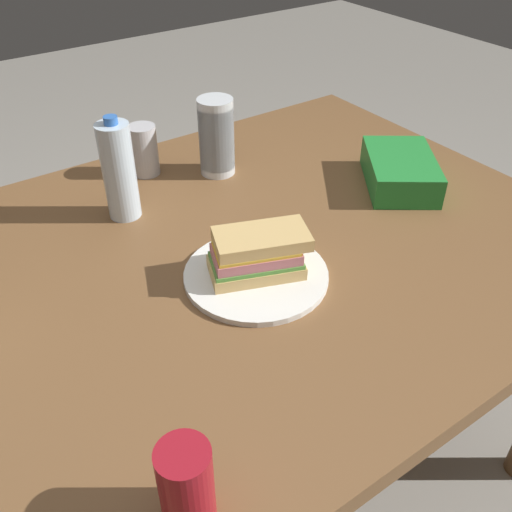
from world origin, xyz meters
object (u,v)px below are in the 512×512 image
object	(u,v)px
sandwich	(258,254)
soda_can_red	(186,484)
paper_plate	(256,275)
chip_bag	(401,171)
plastic_cup_stack	(216,137)
water_bottle_tall	(119,171)
soda_can_silver	(144,150)
dining_table	(209,295)

from	to	relation	value
sandwich	soda_can_red	xyz separation A→B (m)	(-0.33, -0.33, 0.01)
paper_plate	chip_bag	distance (m)	0.49
chip_bag	plastic_cup_stack	world-z (taller)	plastic_cup_stack
sandwich	chip_bag	xyz separation A→B (m)	(0.47, 0.09, -0.02)
paper_plate	soda_can_red	xyz separation A→B (m)	(-0.33, -0.33, 0.06)
paper_plate	water_bottle_tall	size ratio (longest dim) A/B	1.20
paper_plate	soda_can_red	distance (m)	0.47
water_bottle_tall	soda_can_red	bearing A→B (deg)	-108.09
sandwich	water_bottle_tall	distance (m)	0.36
water_bottle_tall	sandwich	bearing A→B (deg)	-71.64
soda_can_silver	sandwich	bearing A→B (deg)	-90.94
sandwich	dining_table	bearing A→B (deg)	119.14
sandwich	chip_bag	world-z (taller)	sandwich
paper_plate	plastic_cup_stack	bearing A→B (deg)	67.93
sandwich	soda_can_red	world-z (taller)	soda_can_red
sandwich	soda_can_silver	xyz separation A→B (m)	(0.01, 0.48, 0.01)
soda_can_red	soda_can_silver	distance (m)	0.88
dining_table	plastic_cup_stack	size ratio (longest dim) A/B	8.37
sandwich	soda_can_silver	distance (m)	0.48
plastic_cup_stack	chip_bag	bearing A→B (deg)	-43.13
water_bottle_tall	plastic_cup_stack	xyz separation A→B (m)	(0.27, 0.05, -0.01)
sandwich	plastic_cup_stack	size ratio (longest dim) A/B	1.10
dining_table	water_bottle_tall	xyz separation A→B (m)	(-0.06, 0.24, 0.19)
paper_plate	soda_can_silver	xyz separation A→B (m)	(0.01, 0.48, 0.06)
soda_can_red	water_bottle_tall	size ratio (longest dim) A/B	0.54
dining_table	paper_plate	size ratio (longest dim) A/B	5.74
paper_plate	soda_can_silver	distance (m)	0.49
soda_can_red	chip_bag	size ratio (longest dim) A/B	0.53
soda_can_red	chip_bag	xyz separation A→B (m)	(0.80, 0.42, -0.03)
dining_table	water_bottle_tall	size ratio (longest dim) A/B	6.86
sandwich	plastic_cup_stack	world-z (taller)	plastic_cup_stack
chip_bag	plastic_cup_stack	xyz separation A→B (m)	(-0.32, 0.30, 0.06)
dining_table	sandwich	bearing A→B (deg)	-60.86
water_bottle_tall	plastic_cup_stack	distance (m)	0.27
sandwich	soda_can_red	bearing A→B (deg)	-135.25
plastic_cup_stack	soda_can_silver	bearing A→B (deg)	147.31
paper_plate	plastic_cup_stack	xyz separation A→B (m)	(0.16, 0.39, 0.09)
chip_bag	dining_table	bearing A→B (deg)	-54.63
sandwich	soda_can_red	size ratio (longest dim) A/B	1.67
dining_table	soda_can_red	bearing A→B (deg)	-123.26
sandwich	chip_bag	distance (m)	0.48
paper_plate	dining_table	bearing A→B (deg)	117.10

